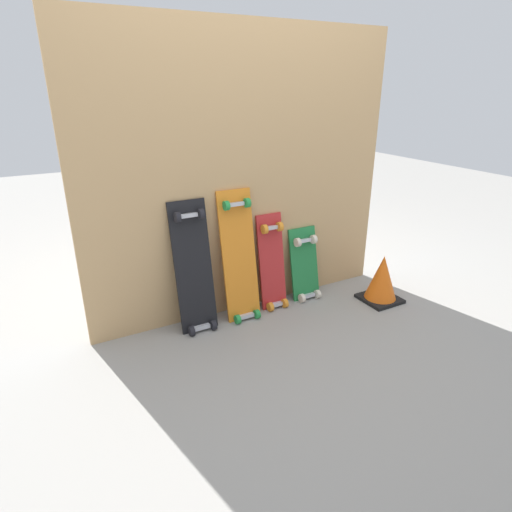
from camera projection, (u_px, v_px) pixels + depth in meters
ground_plane at (251, 308)px, 3.01m from camera, size 12.00×12.00×0.00m
plywood_wall_panel at (245, 177)px, 2.73m from camera, size 2.13×0.04×1.81m
skateboard_black at (194, 272)px, 2.65m from camera, size 0.24×0.22×0.88m
skateboard_orange at (240, 261)px, 2.78m from camera, size 0.23×0.22×0.91m
skateboard_red at (272, 266)px, 2.95m from camera, size 0.19×0.18×0.72m
skateboard_green at (305, 268)px, 3.10m from camera, size 0.22×0.18×0.58m
traffic_cone at (382, 279)px, 3.06m from camera, size 0.26×0.26×0.34m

